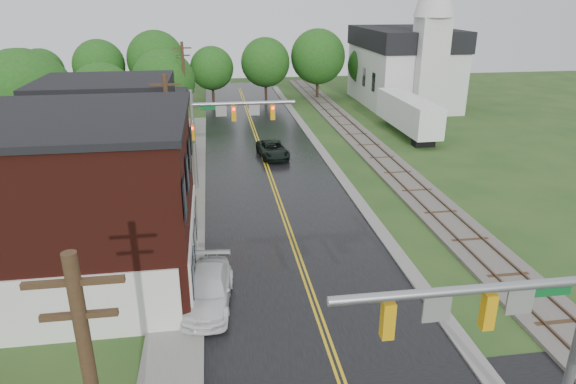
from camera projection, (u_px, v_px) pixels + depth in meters
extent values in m
cube|color=black|center=(269.00, 172.00, 40.89)|extent=(10.00, 90.00, 0.02)
cube|color=gray|center=(322.00, 152.00, 46.24)|extent=(0.80, 70.00, 0.12)
cube|color=gray|center=(188.00, 200.00, 35.43)|extent=(2.40, 50.00, 0.12)
cube|color=#44150E|center=(37.00, 207.00, 23.90)|extent=(14.00, 10.00, 8.00)
cube|color=silver|center=(194.00, 245.00, 25.76)|extent=(0.10, 9.50, 3.00)
cube|color=black|center=(20.00, 120.00, 22.41)|extent=(14.30, 10.30, 0.30)
cube|color=tan|center=(113.00, 154.00, 34.55)|extent=(8.00, 7.00, 6.40)
cube|color=#3F0F0C|center=(144.00, 134.00, 43.35)|extent=(7.00, 6.00, 4.40)
cube|color=silver|center=(402.00, 76.00, 65.44)|extent=(10.00, 16.00, 7.00)
cube|color=black|center=(405.00, 38.00, 63.75)|extent=(10.40, 16.40, 2.40)
cube|color=silver|center=(429.00, 69.00, 57.34)|extent=(3.20, 3.20, 11.00)
cube|color=#59544C|center=(371.00, 149.00, 46.84)|extent=(3.20, 80.00, 0.20)
cube|color=#4C3828|center=(364.00, 148.00, 46.69)|extent=(0.10, 80.00, 0.12)
cube|color=#4C3828|center=(379.00, 147.00, 46.89)|extent=(0.10, 80.00, 0.12)
cylinder|color=gray|center=(574.00, 359.00, 14.52)|extent=(0.28, 0.28, 7.20)
cylinder|color=gray|center=(465.00, 290.00, 13.09)|extent=(7.20, 0.26, 0.26)
cube|color=orange|center=(488.00, 311.00, 13.44)|extent=(0.32, 0.30, 1.05)
cube|color=orange|center=(388.00, 320.00, 13.07)|extent=(0.32, 0.30, 1.05)
cube|color=gray|center=(520.00, 302.00, 13.49)|extent=(0.75, 0.06, 0.75)
cube|color=gray|center=(437.00, 309.00, 13.17)|extent=(0.75, 0.06, 0.75)
cube|color=#0C5926|center=(547.00, 291.00, 13.50)|extent=(1.40, 0.04, 0.30)
cylinder|color=gray|center=(194.00, 141.00, 36.06)|extent=(0.28, 0.28, 7.20)
cylinder|color=gray|center=(244.00, 103.00, 35.62)|extent=(7.20, 0.26, 0.26)
cube|color=orange|center=(234.00, 113.00, 35.77)|extent=(0.32, 0.30, 1.05)
cube|color=orange|center=(273.00, 112.00, 36.15)|extent=(0.32, 0.30, 1.05)
cube|color=gray|center=(221.00, 111.00, 35.58)|extent=(0.75, 0.06, 0.75)
cube|color=gray|center=(254.00, 110.00, 35.90)|extent=(0.75, 0.06, 0.75)
cube|color=#0C5926|center=(210.00, 108.00, 35.39)|extent=(1.40, 0.04, 0.30)
sphere|color=#FF0C0C|center=(234.00, 109.00, 35.49)|extent=(0.20, 0.20, 0.20)
cube|color=#382616|center=(74.00, 282.00, 9.25)|extent=(1.80, 0.12, 0.12)
cube|color=#382616|center=(79.00, 315.00, 9.50)|extent=(1.40, 0.12, 0.12)
cylinder|color=#382616|center=(171.00, 150.00, 30.96)|extent=(0.28, 0.28, 9.00)
cube|color=#382616|center=(165.00, 85.00, 29.56)|extent=(1.80, 0.12, 0.12)
cube|color=#382616|center=(166.00, 97.00, 29.81)|extent=(1.40, 0.12, 0.12)
cylinder|color=#382616|center=(185.00, 88.00, 51.27)|extent=(0.28, 0.28, 9.00)
cube|color=#382616|center=(182.00, 48.00, 49.86)|extent=(1.80, 0.12, 0.12)
cube|color=#382616|center=(183.00, 55.00, 50.12)|extent=(1.40, 0.12, 0.12)
cylinder|color=black|center=(34.00, 154.00, 39.66)|extent=(0.36, 0.36, 3.42)
sphere|color=#1A4C15|center=(25.00, 100.00, 38.16)|extent=(7.60, 7.60, 7.60)
sphere|color=#1A4C15|center=(33.00, 110.00, 38.11)|extent=(5.32, 5.32, 5.32)
cylinder|color=black|center=(107.00, 131.00, 47.72)|extent=(0.36, 0.36, 2.70)
sphere|color=#1A4C15|center=(103.00, 96.00, 46.54)|extent=(6.00, 6.00, 6.00)
sphere|color=#1A4C15|center=(109.00, 102.00, 46.44)|extent=(4.20, 4.20, 4.20)
cylinder|color=black|center=(167.00, 115.00, 53.91)|extent=(0.36, 0.36, 2.88)
sphere|color=#1A4C15|center=(164.00, 81.00, 52.65)|extent=(6.40, 6.40, 6.40)
sphere|color=#1A4C15|center=(170.00, 87.00, 52.56)|extent=(4.48, 4.48, 4.48)
imported|color=black|center=(273.00, 150.00, 44.52)|extent=(2.69, 5.04, 1.35)
imported|color=white|center=(208.00, 290.00, 23.23)|extent=(2.62, 5.34, 1.49)
cube|color=black|center=(423.00, 142.00, 47.90)|extent=(1.93, 1.22, 0.80)
cylinder|color=gray|center=(396.00, 124.00, 54.68)|extent=(0.16, 0.16, 0.80)
cube|color=white|center=(408.00, 112.00, 51.29)|extent=(2.70, 11.80, 2.94)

